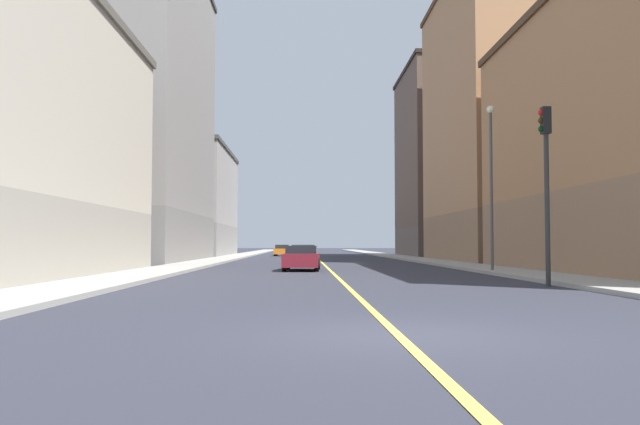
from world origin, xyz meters
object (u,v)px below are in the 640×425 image
object	(u,v)px
building_left_far	(443,163)
building_left_mid	(498,122)
car_orange	(282,250)
car_green	(303,254)
building_right_distant	(191,203)
street_lamp_left_near	(491,171)
building_right_midblock	(141,109)
traffic_light_left_near	(546,170)
car_maroon	(302,258)

from	to	relation	value
building_left_far	building_left_mid	bearing A→B (deg)	-90.00
building_left_far	car_orange	world-z (taller)	building_left_far
building_left_far	car_green	world-z (taller)	building_left_far
building_right_distant	street_lamp_left_near	world-z (taller)	building_right_distant
building_right_midblock	street_lamp_left_near	bearing A→B (deg)	-42.67
car_orange	car_green	bearing A→B (deg)	-85.38
building_left_far	street_lamp_left_near	distance (m)	41.39
building_right_distant	traffic_light_left_near	bearing A→B (deg)	-68.66
building_right_distant	traffic_light_left_near	size ratio (longest dim) A/B	3.51
building_right_midblock	building_right_distant	xyz separation A→B (m)	(0.00, 23.30, -5.93)
building_right_midblock	car_green	size ratio (longest dim) A/B	5.45
building_left_mid	car_maroon	bearing A→B (deg)	-132.86
building_right_distant	car_green	distance (m)	31.31
building_right_midblock	car_green	xyz separation A→B (m)	(12.76, -4.76, -11.37)
building_right_distant	car_maroon	size ratio (longest dim) A/B	4.61
traffic_light_left_near	car_maroon	world-z (taller)	traffic_light_left_near
building_right_distant	car_orange	distance (m)	11.81
building_right_midblock	building_right_distant	distance (m)	24.04
building_right_distant	car_maroon	distance (m)	42.35
traffic_light_left_near	car_maroon	xyz separation A→B (m)	(-8.12, 13.14, -3.22)
car_green	car_orange	bearing A→B (deg)	94.62
car_orange	car_maroon	bearing A→B (deg)	-86.86
car_orange	car_maroon	world-z (taller)	car_maroon
building_left_mid	car_maroon	world-z (taller)	building_left_mid
building_right_distant	traffic_light_left_near	distance (m)	57.14
traffic_light_left_near	car_maroon	distance (m)	15.78
building_right_distant	car_green	world-z (taller)	building_right_distant
building_left_mid	car_green	xyz separation A→B (m)	(-15.54, -4.88, -10.49)
building_left_far	traffic_light_left_near	world-z (taller)	building_left_far
building_right_midblock	car_maroon	world-z (taller)	building_right_midblock
car_orange	car_maroon	size ratio (longest dim) A/B	0.99
car_maroon	car_green	distance (m)	11.98
car_maroon	car_green	bearing A→B (deg)	89.49
car_orange	building_right_midblock	bearing A→B (deg)	-112.69
traffic_light_left_near	street_lamp_left_near	distance (m)	9.90
building_right_midblock	car_orange	bearing A→B (deg)	67.31
building_left_far	car_green	bearing A→B (deg)	-121.68
car_maroon	traffic_light_left_near	bearing A→B (deg)	-58.27
building_right_midblock	street_lamp_left_near	world-z (taller)	building_right_midblock
building_left_far	car_orange	xyz separation A→B (m)	(-17.93, 4.39, -9.74)
street_lamp_left_near	car_maroon	size ratio (longest dim) A/B	1.75
building_right_midblock	building_left_far	bearing A→B (deg)	35.81
building_right_distant	building_left_mid	bearing A→B (deg)	-39.32
street_lamp_left_near	car_green	xyz separation A→B (m)	(-9.03, 15.33, -4.26)
car_green	building_left_far	bearing A→B (deg)	58.32
street_lamp_left_near	car_green	world-z (taller)	street_lamp_left_near
building_right_midblock	car_green	world-z (taller)	building_right_midblock
car_orange	car_green	xyz separation A→B (m)	(2.39, -29.57, 0.01)
building_right_midblock	car_maroon	bearing A→B (deg)	-52.91
building_right_distant	street_lamp_left_near	size ratio (longest dim) A/B	2.64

